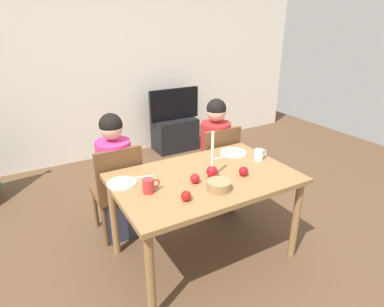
% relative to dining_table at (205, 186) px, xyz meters
% --- Properties ---
extents(ground_plane, '(7.68, 7.68, 0.00)m').
position_rel_dining_table_xyz_m(ground_plane, '(0.00, 0.00, -0.67)').
color(ground_plane, brown).
extents(back_wall, '(6.40, 0.10, 2.60)m').
position_rel_dining_table_xyz_m(back_wall, '(0.00, 2.60, 0.63)').
color(back_wall, silver).
rests_on(back_wall, ground).
extents(dining_table, '(1.40, 0.90, 0.75)m').
position_rel_dining_table_xyz_m(dining_table, '(0.00, 0.00, 0.00)').
color(dining_table, olive).
rests_on(dining_table, ground).
extents(chair_left, '(0.40, 0.40, 0.90)m').
position_rel_dining_table_xyz_m(chair_left, '(-0.52, 0.61, -0.15)').
color(chair_left, brown).
rests_on(chair_left, ground).
extents(chair_right, '(0.40, 0.40, 0.90)m').
position_rel_dining_table_xyz_m(chair_right, '(0.52, 0.61, -0.15)').
color(chair_right, brown).
rests_on(chair_right, ground).
extents(person_left_child, '(0.30, 0.30, 1.17)m').
position_rel_dining_table_xyz_m(person_left_child, '(-0.52, 0.64, -0.10)').
color(person_left_child, '#33384C').
rests_on(person_left_child, ground).
extents(person_right_child, '(0.30, 0.30, 1.17)m').
position_rel_dining_table_xyz_m(person_right_child, '(0.52, 0.64, -0.10)').
color(person_right_child, '#33384C').
rests_on(person_right_child, ground).
extents(tv_stand, '(0.64, 0.40, 0.48)m').
position_rel_dining_table_xyz_m(tv_stand, '(0.89, 2.30, -0.43)').
color(tv_stand, black).
rests_on(tv_stand, ground).
extents(tv, '(0.79, 0.05, 0.46)m').
position_rel_dining_table_xyz_m(tv, '(0.89, 2.30, 0.04)').
color(tv, black).
rests_on(tv, tv_stand).
extents(candle_centerpiece, '(0.09, 0.09, 0.37)m').
position_rel_dining_table_xyz_m(candle_centerpiece, '(0.05, -0.03, 0.16)').
color(candle_centerpiece, red).
rests_on(candle_centerpiece, dining_table).
extents(plate_left, '(0.22, 0.22, 0.01)m').
position_rel_dining_table_xyz_m(plate_left, '(-0.60, 0.20, 0.09)').
color(plate_left, white).
rests_on(plate_left, dining_table).
extents(plate_right, '(0.24, 0.24, 0.01)m').
position_rel_dining_table_xyz_m(plate_right, '(0.47, 0.27, 0.09)').
color(plate_right, silver).
rests_on(plate_right, dining_table).
extents(mug_left, '(0.13, 0.08, 0.10)m').
position_rel_dining_table_xyz_m(mug_left, '(-0.47, -0.01, 0.13)').
color(mug_left, '#B72D2D').
rests_on(mug_left, dining_table).
extents(mug_right, '(0.12, 0.08, 0.09)m').
position_rel_dining_table_xyz_m(mug_right, '(0.58, 0.04, 0.13)').
color(mug_right, white).
rests_on(mug_right, dining_table).
extents(fork_left, '(0.18, 0.06, 0.01)m').
position_rel_dining_table_xyz_m(fork_left, '(-0.43, 0.22, 0.09)').
color(fork_left, silver).
rests_on(fork_left, dining_table).
extents(fork_right, '(0.18, 0.01, 0.01)m').
position_rel_dining_table_xyz_m(fork_right, '(0.31, 0.24, 0.09)').
color(fork_right, silver).
rests_on(fork_right, dining_table).
extents(bowl_walnuts, '(0.17, 0.17, 0.07)m').
position_rel_dining_table_xyz_m(bowl_walnuts, '(-0.02, -0.23, 0.12)').
color(bowl_walnuts, '#99754C').
rests_on(bowl_walnuts, dining_table).
extents(apple_near_candle, '(0.07, 0.07, 0.07)m').
position_rel_dining_table_xyz_m(apple_near_candle, '(-0.30, -0.24, 0.12)').
color(apple_near_candle, '#B21515').
rests_on(apple_near_candle, dining_table).
extents(apple_by_left_plate, '(0.07, 0.07, 0.07)m').
position_rel_dining_table_xyz_m(apple_by_left_plate, '(0.27, -0.14, 0.12)').
color(apple_by_left_plate, '#AC0F18').
rests_on(apple_by_left_plate, dining_table).
extents(apple_by_right_mug, '(0.07, 0.07, 0.07)m').
position_rel_dining_table_xyz_m(apple_by_right_mug, '(-0.12, -0.05, 0.12)').
color(apple_by_right_mug, red).
rests_on(apple_by_right_mug, dining_table).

